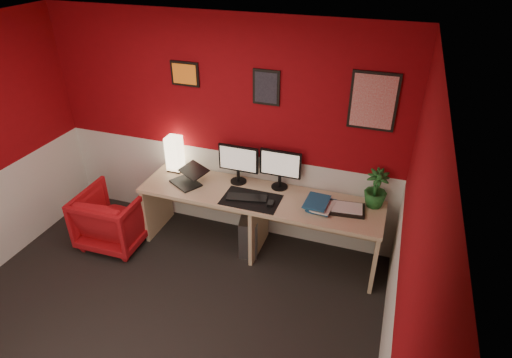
# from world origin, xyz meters

# --- Properties ---
(ground) EXTENTS (4.00, 3.50, 0.01)m
(ground) POSITION_xyz_m (0.00, 0.00, 0.00)
(ground) COLOR black
(ground) RESTS_ON ground
(ceiling) EXTENTS (4.00, 3.50, 0.01)m
(ceiling) POSITION_xyz_m (0.00, 0.00, 2.50)
(ceiling) COLOR white
(ceiling) RESTS_ON ground
(wall_back) EXTENTS (4.00, 0.01, 2.50)m
(wall_back) POSITION_xyz_m (0.00, 1.75, 1.25)
(wall_back) COLOR maroon
(wall_back) RESTS_ON ground
(wall_right) EXTENTS (0.01, 3.50, 2.50)m
(wall_right) POSITION_xyz_m (2.00, 0.00, 1.25)
(wall_right) COLOR maroon
(wall_right) RESTS_ON ground
(wainscot_back) EXTENTS (4.00, 0.01, 1.00)m
(wainscot_back) POSITION_xyz_m (0.00, 1.75, 0.50)
(wainscot_back) COLOR silver
(wainscot_back) RESTS_ON ground
(wainscot_right) EXTENTS (0.01, 3.50, 1.00)m
(wainscot_right) POSITION_xyz_m (2.00, 0.00, 0.50)
(wainscot_right) COLOR silver
(wainscot_right) RESTS_ON ground
(desk) EXTENTS (2.60, 0.65, 0.73)m
(desk) POSITION_xyz_m (0.57, 1.41, 0.36)
(desk) COLOR tan
(desk) RESTS_ON ground
(shoji_lamp) EXTENTS (0.16, 0.16, 0.40)m
(shoji_lamp) POSITION_xyz_m (-0.53, 1.62, 0.93)
(shoji_lamp) COLOR #FFE5B2
(shoji_lamp) RESTS_ON desk
(laptop) EXTENTS (0.40, 0.36, 0.22)m
(laptop) POSITION_xyz_m (-0.28, 1.37, 0.84)
(laptop) COLOR black
(laptop) RESTS_ON desk
(monitor_left) EXTENTS (0.45, 0.06, 0.58)m
(monitor_left) POSITION_xyz_m (0.26, 1.60, 1.02)
(monitor_left) COLOR black
(monitor_left) RESTS_ON desk
(monitor_right) EXTENTS (0.45, 0.06, 0.58)m
(monitor_right) POSITION_xyz_m (0.72, 1.63, 1.02)
(monitor_right) COLOR black
(monitor_right) RESTS_ON desk
(desk_mat) EXTENTS (0.60, 0.38, 0.01)m
(desk_mat) POSITION_xyz_m (0.51, 1.30, 0.73)
(desk_mat) COLOR black
(desk_mat) RESTS_ON desk
(keyboard) EXTENTS (0.44, 0.22, 0.02)m
(keyboard) POSITION_xyz_m (0.46, 1.30, 0.74)
(keyboard) COLOR black
(keyboard) RESTS_ON desk_mat
(mouse) EXTENTS (0.07, 0.11, 0.03)m
(mouse) POSITION_xyz_m (0.73, 1.27, 0.75)
(mouse) COLOR black
(mouse) RESTS_ON desk_mat
(book_bottom) EXTENTS (0.28, 0.35, 0.03)m
(book_bottom) POSITION_xyz_m (1.11, 1.42, 0.75)
(book_bottom) COLOR #1B507D
(book_bottom) RESTS_ON desk
(book_middle) EXTENTS (0.23, 0.29, 0.02)m
(book_middle) POSITION_xyz_m (1.16, 1.37, 0.77)
(book_middle) COLOR silver
(book_middle) RESTS_ON book_bottom
(book_top) EXTENTS (0.25, 0.32, 0.03)m
(book_top) POSITION_xyz_m (1.07, 1.39, 0.79)
(book_top) COLOR #1B507D
(book_top) RESTS_ON book_middle
(zen_tray) EXTENTS (0.38, 0.29, 0.03)m
(zen_tray) POSITION_xyz_m (1.48, 1.43, 0.74)
(zen_tray) COLOR black
(zen_tray) RESTS_ON desk
(potted_plant) EXTENTS (0.25, 0.25, 0.40)m
(potted_plant) POSITION_xyz_m (1.73, 1.61, 0.93)
(potted_plant) COLOR #19591E
(potted_plant) RESTS_ON desk
(pc_tower) EXTENTS (0.29, 0.48, 0.45)m
(pc_tower) POSITION_xyz_m (0.46, 1.42, 0.23)
(pc_tower) COLOR #99999E
(pc_tower) RESTS_ON ground
(armchair) EXTENTS (0.72, 0.74, 0.66)m
(armchair) POSITION_xyz_m (-1.04, 1.02, 0.33)
(armchair) COLOR red
(armchair) RESTS_ON ground
(art_left) EXTENTS (0.32, 0.02, 0.26)m
(art_left) POSITION_xyz_m (-0.37, 1.74, 1.85)
(art_left) COLOR orange
(art_left) RESTS_ON wall_back
(art_center) EXTENTS (0.28, 0.02, 0.36)m
(art_center) POSITION_xyz_m (0.53, 1.74, 1.80)
(art_center) COLOR black
(art_center) RESTS_ON wall_back
(art_right) EXTENTS (0.44, 0.02, 0.56)m
(art_right) POSITION_xyz_m (1.57, 1.74, 1.78)
(art_right) COLOR red
(art_right) RESTS_ON wall_back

